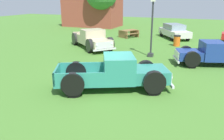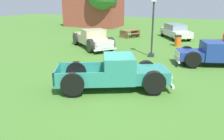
# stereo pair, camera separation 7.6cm
# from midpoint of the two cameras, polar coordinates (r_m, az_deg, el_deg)

# --- Properties ---
(ground_plane) EXTENTS (80.00, 80.00, 0.00)m
(ground_plane) POSITION_cam_midpoint_polar(r_m,az_deg,el_deg) (11.16, 0.17, -3.60)
(ground_plane) COLOR #477A2D
(pickup_truck_foreground) EXTENTS (5.39, 3.87, 1.57)m
(pickup_truck_foreground) POSITION_cam_midpoint_polar(r_m,az_deg,el_deg) (10.44, 2.24, -0.77)
(pickup_truck_foreground) COLOR #2D8475
(pickup_truck_foreground) RESTS_ON ground_plane
(pickup_truck_behind_left) EXTENTS (5.13, 3.14, 1.48)m
(pickup_truck_behind_left) POSITION_cam_midpoint_polar(r_m,az_deg,el_deg) (15.46, 23.54, 3.64)
(pickup_truck_behind_left) COLOR navy
(pickup_truck_behind_left) RESTS_ON ground_plane
(pickup_truck_behind_right) EXTENTS (5.09, 4.70, 1.57)m
(pickup_truck_behind_right) POSITION_cam_midpoint_polar(r_m,az_deg,el_deg) (19.05, -4.39, 7.54)
(pickup_truck_behind_right) COLOR #C6B793
(pickup_truck_behind_right) RESTS_ON ground_plane
(sedan_distant_a) EXTENTS (3.79, 4.66, 1.46)m
(sedan_distant_a) POSITION_cam_midpoint_polar(r_m,az_deg,el_deg) (24.83, 15.51, 9.31)
(sedan_distant_a) COLOR silver
(sedan_distant_a) RESTS_ON ground_plane
(lamp_post_near) EXTENTS (0.36, 0.36, 4.21)m
(lamp_post_near) POSITION_cam_midpoint_polar(r_m,az_deg,el_deg) (16.30, 10.20, 10.82)
(lamp_post_near) COLOR #2D2D33
(lamp_post_near) RESTS_ON ground_plane
(picnic_table) EXTENTS (2.20, 2.31, 0.78)m
(picnic_table) POSITION_cam_midpoint_polar(r_m,az_deg,el_deg) (24.75, 4.54, 9.22)
(picnic_table) COLOR olive
(picnic_table) RESTS_ON ground_plane
(trash_can) EXTENTS (0.59, 0.59, 0.95)m
(trash_can) POSITION_cam_midpoint_polar(r_m,az_deg,el_deg) (20.82, 16.11, 7.00)
(trash_can) COLOR orange
(trash_can) RESTS_ON ground_plane
(brick_pavilion) EXTENTS (7.77, 4.72, 4.32)m
(brick_pavilion) POSITION_cam_midpoint_polar(r_m,az_deg,el_deg) (34.83, -4.45, 14.34)
(brick_pavilion) COLOR brown
(brick_pavilion) RESTS_ON ground_plane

